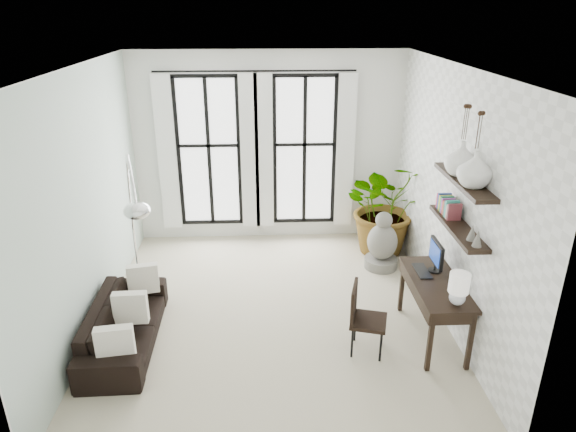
{
  "coord_description": "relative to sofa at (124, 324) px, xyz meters",
  "views": [
    {
      "loc": [
        -0.07,
        -5.9,
        3.85
      ],
      "look_at": [
        0.22,
        0.3,
        1.28
      ],
      "focal_mm": 32.0,
      "sensor_mm": 36.0,
      "label": 1
    }
  ],
  "objects": [
    {
      "name": "arc_lamp",
      "position": [
        0.1,
        0.63,
        1.46
      ],
      "size": [
        0.72,
        1.5,
        2.24
      ],
      "color": "silver",
      "rests_on": "floor"
    },
    {
      "name": "wall_left",
      "position": [
        -0.45,
        0.59,
        1.32
      ],
      "size": [
        0.0,
        5.0,
        5.0
      ],
      "primitive_type": "plane",
      "rotation": [
        1.57,
        0.0,
        1.57
      ],
      "color": "silver",
      "rests_on": "floor"
    },
    {
      "name": "desk",
      "position": [
        3.75,
        -0.11,
        0.46
      ],
      "size": [
        0.57,
        1.34,
        1.18
      ],
      "color": "black",
      "rests_on": "floor"
    },
    {
      "name": "vase_b",
      "position": [
        3.91,
        0.09,
        1.99
      ],
      "size": [
        0.37,
        0.37,
        0.38
      ],
      "primitive_type": "imported",
      "color": "white",
      "rests_on": "shelf_upper"
    },
    {
      "name": "wall_shelves",
      "position": [
        3.91,
        -0.02,
        1.45
      ],
      "size": [
        0.25,
        1.3,
        0.6
      ],
      "color": "black",
      "rests_on": "wall_right"
    },
    {
      "name": "buddha",
      "position": [
        3.53,
        1.81,
        0.12
      ],
      "size": [
        0.52,
        0.52,
        0.93
      ],
      "color": "gray",
      "rests_on": "floor"
    },
    {
      "name": "ceiling",
      "position": [
        1.8,
        0.59,
        2.92
      ],
      "size": [
        5.0,
        5.0,
        0.0
      ],
      "primitive_type": "plane",
      "color": "white",
      "rests_on": "wall_back"
    },
    {
      "name": "throw_pillows",
      "position": [
        0.1,
        0.0,
        0.22
      ],
      "size": [
        0.4,
        1.52,
        0.4
      ],
      "color": "silver",
      "rests_on": "sofa"
    },
    {
      "name": "wall_right",
      "position": [
        4.05,
        0.59,
        1.32
      ],
      "size": [
        0.0,
        5.0,
        5.0
      ],
      "primitive_type": "plane",
      "rotation": [
        1.57,
        0.0,
        -1.57
      ],
      "color": "white",
      "rests_on": "floor"
    },
    {
      "name": "floor",
      "position": [
        1.8,
        0.59,
        -0.28
      ],
      "size": [
        5.0,
        5.0,
        0.0
      ],
      "primitive_type": "plane",
      "color": "beige",
      "rests_on": "ground"
    },
    {
      "name": "desk_chair",
      "position": [
        2.84,
        -0.26,
        0.22
      ],
      "size": [
        0.51,
        0.51,
        0.87
      ],
      "rotation": [
        0.0,
        0.0,
        -0.27
      ],
      "color": "black",
      "rests_on": "floor"
    },
    {
      "name": "sofa",
      "position": [
        0.0,
        0.0,
        0.0
      ],
      "size": [
        0.78,
        1.9,
        0.55
      ],
      "primitive_type": "imported",
      "rotation": [
        0.0,
        0.0,
        1.59
      ],
      "color": "black",
      "rests_on": "floor"
    },
    {
      "name": "windows",
      "position": [
        1.6,
        3.02,
        1.28
      ],
      "size": [
        3.26,
        0.13,
        2.65
      ],
      "color": "white",
      "rests_on": "wall_back"
    },
    {
      "name": "wall_back",
      "position": [
        1.8,
        3.09,
        1.32
      ],
      "size": [
        4.5,
        0.0,
        4.5
      ],
      "primitive_type": "plane",
      "rotation": [
        1.57,
        0.0,
        0.0
      ],
      "color": "white",
      "rests_on": "floor"
    },
    {
      "name": "vase_a",
      "position": [
        3.91,
        -0.31,
        1.99
      ],
      "size": [
        0.37,
        0.37,
        0.38
      ],
      "primitive_type": "imported",
      "color": "white",
      "rests_on": "shelf_upper"
    },
    {
      "name": "plant",
      "position": [
        3.7,
        2.39,
        0.53
      ],
      "size": [
        1.63,
        1.47,
        1.61
      ],
      "primitive_type": "imported",
      "rotation": [
        0.0,
        0.0,
        0.16
      ],
      "color": "#2D7228",
      "rests_on": "floor"
    }
  ]
}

